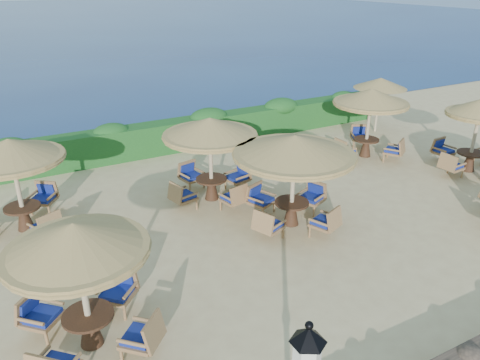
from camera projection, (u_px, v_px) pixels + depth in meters
The scene contains 10 objects.
ground at pixel (298, 219), 13.56m from camera, with size 120.00×120.00×0.00m, color #D5BD87.
sea at pixel (30, 21), 69.88m from camera, with size 160.00×160.00×0.00m, color navy.
hedge at pixel (198, 132), 19.11m from camera, with size 18.00×0.90×1.20m, color #17481A.
extra_parasol at pixel (381, 83), 20.24m from camera, with size 2.30×2.30×2.41m.
cafe_set_0 at pixel (80, 267), 8.31m from camera, with size 2.59×2.59×2.65m.
cafe_set_1 at pixel (294, 160), 12.53m from camera, with size 3.35×3.35×2.65m.
cafe_set_3 at pixel (13, 166), 12.29m from camera, with size 2.79×2.78×2.65m.
cafe_set_4 at pixel (210, 144), 14.06m from camera, with size 2.89×2.89×2.65m.
cafe_set_5 at pixel (370, 108), 17.47m from camera, with size 2.82×2.82×2.65m.
cafe_set_6 at pixel (477, 127), 16.24m from camera, with size 2.85×2.85×2.65m.
Camera 1 is at (-7.14, -9.70, 6.55)m, focal length 35.00 mm.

